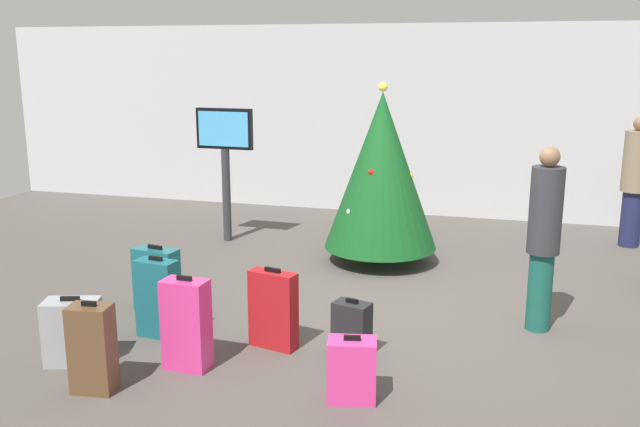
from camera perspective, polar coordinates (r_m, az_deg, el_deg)
ground_plane at (r=7.51m, az=6.00°, el=-7.74°), size 16.00×16.00×0.00m
back_wall at (r=11.60m, az=10.06°, el=7.46°), size 16.00×0.20×3.12m
holiday_tree at (r=8.83m, az=5.08°, el=3.49°), size 1.44×1.44×2.31m
flight_info_kiosk at (r=9.91m, az=-7.82°, el=5.22°), size 0.84×0.12×1.91m
traveller_0 at (r=6.97m, az=17.94°, el=-1.66°), size 0.44×0.44×1.81m
traveller_1 at (r=10.52m, az=24.47°, el=2.59°), size 0.44×0.44×1.82m
suitcase_0 at (r=5.54m, az=2.63°, el=-12.73°), size 0.42×0.32×0.54m
suitcase_1 at (r=6.50m, az=-19.66°, el=-9.15°), size 0.53×0.40×0.61m
suitcase_2 at (r=6.10m, az=-10.93°, el=-8.95°), size 0.40×0.24×0.83m
suitcase_3 at (r=5.91m, az=-18.22°, el=-10.51°), size 0.36×0.27×0.76m
suitcase_4 at (r=6.83m, az=-13.20°, el=-6.81°), size 0.42×0.24×0.80m
suitcase_5 at (r=6.29m, az=2.63°, el=-9.49°), size 0.36×0.28×0.54m
suitcase_6 at (r=7.49m, az=-13.27°, el=-5.34°), size 0.51×0.29×0.72m
suitcase_7 at (r=6.43m, az=-3.87°, el=-7.90°), size 0.48×0.26×0.77m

